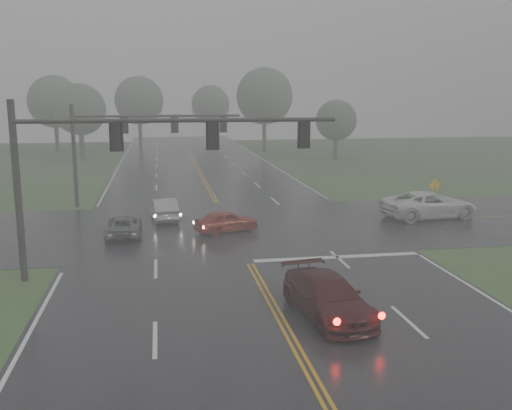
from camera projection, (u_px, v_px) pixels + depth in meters
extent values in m
cube|color=black|center=(234.00, 235.00, 33.33)|extent=(18.00, 160.00, 0.02)
cube|color=black|center=(230.00, 227.00, 35.26)|extent=(120.00, 14.00, 0.02)
cube|color=silver|center=(337.00, 258.00, 28.65)|extent=(8.50, 0.50, 0.01)
imported|color=#360A09|center=(327.00, 317.00, 21.02)|extent=(2.81, 5.42, 1.50)
imported|color=#9D1F0E|center=(227.00, 232.00, 33.94)|extent=(4.11, 2.72, 1.30)
imported|color=#9E9FA5|center=(164.00, 220.00, 37.30)|extent=(1.93, 4.49, 1.44)
imported|color=#515458|center=(124.00, 236.00, 33.03)|extent=(1.96, 4.24, 1.18)
imported|color=silver|center=(429.00, 218.00, 37.86)|extent=(6.66, 3.69, 1.76)
cylinder|color=black|center=(18.00, 192.00, 24.40)|extent=(0.31, 0.31, 7.87)
cylinder|color=black|center=(12.00, 120.00, 23.81)|extent=(0.20, 0.20, 0.87)
cylinder|color=black|center=(181.00, 120.00, 24.98)|extent=(14.04, 0.20, 0.20)
cube|color=black|center=(116.00, 136.00, 24.64)|extent=(0.37, 0.31, 1.15)
cube|color=black|center=(116.00, 136.00, 24.81)|extent=(0.60, 0.03, 1.37)
cube|color=black|center=(213.00, 135.00, 25.34)|extent=(0.37, 0.31, 1.15)
cube|color=black|center=(213.00, 135.00, 25.51)|extent=(0.60, 0.03, 1.37)
cube|color=black|center=(305.00, 134.00, 26.03)|extent=(0.37, 0.31, 1.15)
cube|color=black|center=(304.00, 134.00, 26.20)|extent=(0.60, 0.03, 1.37)
cylinder|color=black|center=(74.00, 156.00, 41.02)|extent=(0.29, 0.29, 7.40)
cylinder|color=black|center=(72.00, 116.00, 40.47)|extent=(0.19, 0.19, 0.82)
cylinder|color=black|center=(158.00, 116.00, 41.47)|extent=(12.04, 0.19, 0.19)
cube|color=black|center=(124.00, 125.00, 41.19)|extent=(0.35, 0.29, 1.08)
cube|color=black|center=(124.00, 125.00, 41.35)|extent=(0.57, 0.03, 1.28)
cylinder|color=#FF0C05|center=(124.00, 120.00, 40.97)|extent=(0.23, 0.06, 0.23)
cube|color=black|center=(175.00, 124.00, 41.79)|extent=(0.35, 0.29, 1.08)
cube|color=black|center=(175.00, 124.00, 41.95)|extent=(0.57, 0.03, 1.28)
cylinder|color=#FF0C05|center=(175.00, 120.00, 41.56)|extent=(0.23, 0.06, 0.23)
cube|color=black|center=(224.00, 124.00, 42.38)|extent=(0.35, 0.29, 1.08)
cube|color=black|center=(223.00, 124.00, 42.54)|extent=(0.57, 0.03, 1.28)
cylinder|color=#FF0C05|center=(224.00, 119.00, 42.16)|extent=(0.23, 0.06, 0.23)
cylinder|color=black|center=(434.00, 199.00, 39.66)|extent=(0.06, 0.06, 1.87)
cube|color=#EAB00D|center=(435.00, 185.00, 39.50)|extent=(0.98, 0.16, 0.98)
cylinder|color=#342822|center=(82.00, 145.00, 72.15)|extent=(0.62, 0.62, 3.62)
sphere|color=#3B5237|center=(80.00, 109.00, 71.30)|extent=(6.44, 6.44, 6.44)
cylinder|color=#342822|center=(264.00, 135.00, 82.33)|extent=(0.58, 0.58, 4.56)
sphere|color=#3B5237|center=(264.00, 96.00, 81.27)|extent=(8.10, 8.10, 8.10)
cylinder|color=#342822|center=(140.00, 134.00, 88.16)|extent=(0.60, 0.60, 4.17)
sphere|color=#3B5237|center=(139.00, 101.00, 87.19)|extent=(7.41, 7.41, 7.41)
cylinder|color=#342822|center=(335.00, 148.00, 71.50)|extent=(0.52, 0.52, 2.86)
sphere|color=#3B5237|center=(336.00, 120.00, 70.83)|extent=(5.09, 5.09, 5.09)
cylinder|color=#342822|center=(57.00, 138.00, 80.84)|extent=(0.56, 0.56, 4.12)
sphere|color=#3B5237|center=(54.00, 102.00, 79.88)|extent=(7.33, 7.33, 7.33)
cylinder|color=#342822|center=(211.00, 131.00, 99.13)|extent=(0.61, 0.61, 3.71)
sphere|color=#3B5237|center=(211.00, 105.00, 98.26)|extent=(6.60, 6.60, 6.60)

